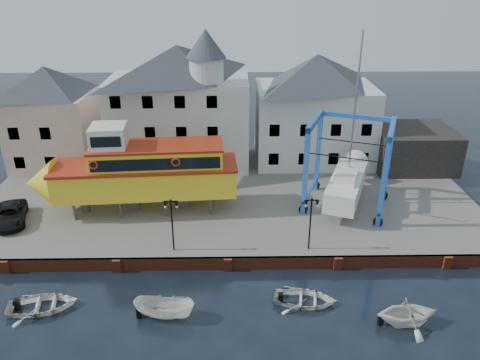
{
  "coord_description": "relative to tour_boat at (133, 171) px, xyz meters",
  "views": [
    {
      "loc": [
        0.39,
        -28.21,
        20.13
      ],
      "look_at": [
        1.0,
        7.0,
        4.0
      ],
      "focal_mm": 35.0,
      "sensor_mm": 36.0,
      "label": 1
    }
  ],
  "objects": [
    {
      "name": "building_pink",
      "position": [
        -10.08,
        10.3,
        1.57
      ],
      "size": [
        8.0,
        7.0,
        10.3
      ],
      "color": "#D3A594",
      "rests_on": "hardstanding"
    },
    {
      "name": "building_white_right",
      "position": [
        16.93,
        11.3,
        2.02
      ],
      "size": [
        12.0,
        8.0,
        11.2
      ],
      "color": "silver",
      "rests_on": "hardstanding"
    },
    {
      "name": "ground",
      "position": [
        7.93,
        -7.7,
        -4.58
      ],
      "size": [
        140.0,
        140.0,
        0.0
      ],
      "primitive_type": "plane",
      "color": "black",
      "rests_on": "ground"
    },
    {
      "name": "quay_wall",
      "position": [
        7.93,
        -7.59,
        -4.08
      ],
      "size": [
        44.0,
        0.47,
        1.0
      ],
      "color": "maroon",
      "rests_on": "ground"
    },
    {
      "name": "van",
      "position": [
        -9.85,
        -2.12,
        -2.9
      ],
      "size": [
        3.62,
        5.38,
        1.37
      ],
      "primitive_type": "imported",
      "rotation": [
        0.0,
        0.0,
        0.3
      ],
      "color": "black",
      "rests_on": "hardstanding"
    },
    {
      "name": "shed_dark",
      "position": [
        26.93,
        9.3,
        -1.58
      ],
      "size": [
        8.0,
        7.0,
        4.0
      ],
      "primitive_type": "cube",
      "color": "black",
      "rests_on": "hardstanding"
    },
    {
      "name": "hardstanding",
      "position": [
        7.93,
        3.3,
        -4.08
      ],
      "size": [
        44.0,
        22.0,
        1.0
      ],
      "primitive_type": "cube",
      "color": "slate",
      "rests_on": "ground"
    },
    {
      "name": "motorboat_c",
      "position": [
        18.96,
        -13.53,
        -4.58
      ],
      "size": [
        4.02,
        3.54,
        2.0
      ],
      "primitive_type": "imported",
      "rotation": [
        0.0,
        0.0,
        1.64
      ],
      "color": "white",
      "rests_on": "ground"
    },
    {
      "name": "lamp_post_left",
      "position": [
        3.93,
        -6.5,
        -0.41
      ],
      "size": [
        1.12,
        0.32,
        4.2
      ],
      "color": "black",
      "rests_on": "hardstanding"
    },
    {
      "name": "travel_lift",
      "position": [
        18.4,
        1.04,
        -1.12
      ],
      "size": [
        8.38,
        10.03,
        14.8
      ],
      "rotation": [
        0.0,
        0.0,
        -0.37
      ],
      "color": "#2257A7",
      "rests_on": "hardstanding"
    },
    {
      "name": "tour_boat",
      "position": [
        0.0,
        0.0,
        0.0
      ],
      "size": [
        17.69,
        5.36,
        7.59
      ],
      "rotation": [
        0.0,
        0.0,
        0.07
      ],
      "color": "#59595E",
      "rests_on": "hardstanding"
    },
    {
      "name": "building_white_main",
      "position": [
        3.05,
        10.69,
        2.76
      ],
      "size": [
        14.0,
        8.3,
        14.0
      ],
      "color": "silver",
      "rests_on": "hardstanding"
    },
    {
      "name": "motorboat_d",
      "position": [
        -4.01,
        -11.74,
        -4.58
      ],
      "size": [
        4.91,
        3.91,
        0.91
      ],
      "primitive_type": "imported",
      "rotation": [
        0.0,
        0.0,
        1.76
      ],
      "color": "white",
      "rests_on": "ground"
    },
    {
      "name": "motorboat_b",
      "position": [
        12.99,
        -11.43,
        -4.58
      ],
      "size": [
        4.56,
        3.59,
        0.86
      ],
      "primitive_type": "imported",
      "rotation": [
        0.0,
        0.0,
        1.4
      ],
      "color": "white",
      "rests_on": "ground"
    },
    {
      "name": "lamp_post_right",
      "position": [
        13.93,
        -6.5,
        -0.41
      ],
      "size": [
        1.12,
        0.32,
        4.2
      ],
      "color": "black",
      "rests_on": "hardstanding"
    },
    {
      "name": "motorboat_a",
      "position": [
        3.98,
        -12.63,
        -4.58
      ],
      "size": [
        4.12,
        2.08,
        1.52
      ],
      "primitive_type": "imported",
      "rotation": [
        0.0,
        0.0,
        1.41
      ],
      "color": "white",
      "rests_on": "ground"
    }
  ]
}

